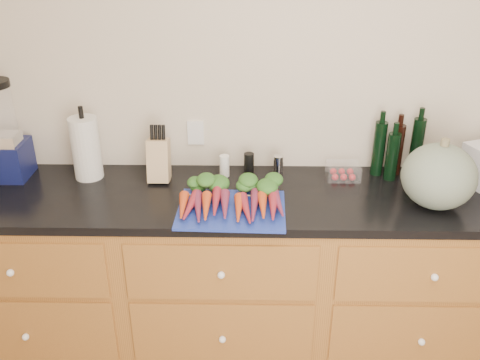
{
  "coord_description": "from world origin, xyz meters",
  "views": [
    {
      "loc": [
        -0.34,
        -0.86,
        2.1
      ],
      "look_at": [
        -0.37,
        1.2,
        1.06
      ],
      "focal_mm": 40.0,
      "sensor_mm": 36.0,
      "label": 1
    }
  ],
  "objects_px": {
    "squash": "(439,176)",
    "blender_appliance": "(3,137)",
    "cutting_board": "(231,210)",
    "knife_block": "(159,160)",
    "paper_towel": "(86,148)",
    "carrots": "(232,198)",
    "tomato_box": "(343,171)"
  },
  "relations": [
    {
      "from": "squash",
      "to": "blender_appliance",
      "type": "height_order",
      "value": "blender_appliance"
    },
    {
      "from": "cutting_board",
      "to": "blender_appliance",
      "type": "xyz_separation_m",
      "value": [
        -1.08,
        0.32,
        0.2
      ]
    },
    {
      "from": "squash",
      "to": "knife_block",
      "type": "bearing_deg",
      "value": 169.33
    },
    {
      "from": "paper_towel",
      "to": "cutting_board",
      "type": "bearing_deg",
      "value": -24.55
    },
    {
      "from": "knife_block",
      "to": "squash",
      "type": "bearing_deg",
      "value": -10.67
    },
    {
      "from": "blender_appliance",
      "to": "cutting_board",
      "type": "bearing_deg",
      "value": -16.32
    },
    {
      "from": "carrots",
      "to": "paper_towel",
      "type": "distance_m",
      "value": 0.76
    },
    {
      "from": "squash",
      "to": "tomato_box",
      "type": "xyz_separation_m",
      "value": [
        -0.36,
        0.26,
        -0.11
      ]
    },
    {
      "from": "paper_towel",
      "to": "knife_block",
      "type": "height_order",
      "value": "paper_towel"
    },
    {
      "from": "knife_block",
      "to": "cutting_board",
      "type": "bearing_deg",
      "value": -40.32
    },
    {
      "from": "tomato_box",
      "to": "cutting_board",
      "type": "bearing_deg",
      "value": -148.02
    },
    {
      "from": "squash",
      "to": "blender_appliance",
      "type": "bearing_deg",
      "value": 172.74
    },
    {
      "from": "cutting_board",
      "to": "paper_towel",
      "type": "xyz_separation_m",
      "value": [
        -0.7,
        0.32,
        0.15
      ]
    },
    {
      "from": "blender_appliance",
      "to": "tomato_box",
      "type": "distance_m",
      "value": 1.62
    },
    {
      "from": "squash",
      "to": "blender_appliance",
      "type": "xyz_separation_m",
      "value": [
        -1.97,
        0.25,
        0.07
      ]
    },
    {
      "from": "blender_appliance",
      "to": "knife_block",
      "type": "relative_size",
      "value": 2.37
    },
    {
      "from": "carrots",
      "to": "squash",
      "type": "height_order",
      "value": "squash"
    },
    {
      "from": "carrots",
      "to": "blender_appliance",
      "type": "height_order",
      "value": "blender_appliance"
    },
    {
      "from": "squash",
      "to": "tomato_box",
      "type": "bearing_deg",
      "value": 143.72
    },
    {
      "from": "squash",
      "to": "blender_appliance",
      "type": "distance_m",
      "value": 1.99
    },
    {
      "from": "knife_block",
      "to": "carrots",
      "type": "bearing_deg",
      "value": -35.88
    },
    {
      "from": "cutting_board",
      "to": "knife_block",
      "type": "relative_size",
      "value": 2.28
    },
    {
      "from": "carrots",
      "to": "knife_block",
      "type": "xyz_separation_m",
      "value": [
        -0.35,
        0.26,
        0.06
      ]
    },
    {
      "from": "carrots",
      "to": "knife_block",
      "type": "height_order",
      "value": "knife_block"
    },
    {
      "from": "cutting_board",
      "to": "paper_towel",
      "type": "relative_size",
      "value": 1.52
    },
    {
      "from": "cutting_board",
      "to": "knife_block",
      "type": "distance_m",
      "value": 0.47
    },
    {
      "from": "cutting_board",
      "to": "tomato_box",
      "type": "distance_m",
      "value": 0.62
    },
    {
      "from": "paper_towel",
      "to": "tomato_box",
      "type": "relative_size",
      "value": 1.96
    },
    {
      "from": "cutting_board",
      "to": "paper_towel",
      "type": "bearing_deg",
      "value": 155.45
    },
    {
      "from": "carrots",
      "to": "paper_towel",
      "type": "height_order",
      "value": "paper_towel"
    },
    {
      "from": "carrots",
      "to": "tomato_box",
      "type": "relative_size",
      "value": 2.97
    },
    {
      "from": "tomato_box",
      "to": "blender_appliance",
      "type": "bearing_deg",
      "value": -179.55
    }
  ]
}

